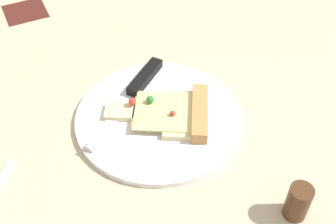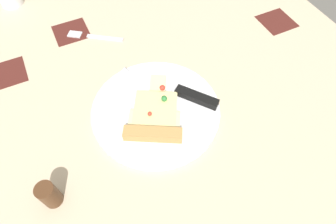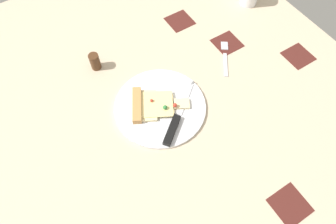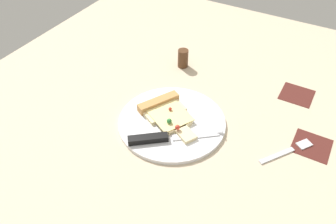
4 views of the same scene
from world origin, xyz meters
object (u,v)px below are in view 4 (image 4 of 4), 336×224
at_px(pizza_slice, 167,113).
at_px(pepper_shaker, 183,58).
at_px(plate, 172,122).
at_px(knife, 166,137).
at_px(fork, 289,150).

xyz_separation_m(pizza_slice, pepper_shaker, (-0.24, -0.08, 0.01)).
xyz_separation_m(plate, knife, (0.07, 0.02, 0.01)).
relative_size(pepper_shaker, fork, 0.44).
xyz_separation_m(knife, pepper_shaker, (-0.32, -0.12, 0.01)).
bearing_deg(pepper_shaker, fork, 63.56).
bearing_deg(fork, knife, -121.52).
bearing_deg(knife, pepper_shaker, 162.64).
relative_size(plate, knife, 1.41).
height_order(plate, knife, knife).
xyz_separation_m(plate, pepper_shaker, (-0.25, -0.10, 0.02)).
height_order(pizza_slice, knife, pizza_slice).
height_order(pizza_slice, fork, pizza_slice).
xyz_separation_m(pizza_slice, knife, (0.08, 0.04, -0.00)).
distance_m(plate, fork, 0.30).
bearing_deg(knife, plate, 159.22).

